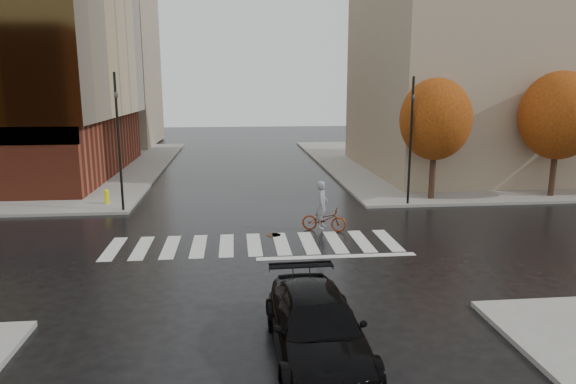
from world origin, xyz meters
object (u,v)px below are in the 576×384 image
Objects in this scene: traffic_light_nw at (118,134)px; fire_hydrant at (107,196)px; sedan at (317,327)px; cyclist at (323,214)px; traffic_light_ne at (411,134)px.

fire_hydrant is at bearing -131.99° from traffic_light_nw.
sedan reaches higher than fire_hydrant.
cyclist is at bearing 77.88° from sedan.
traffic_light_nw is at bearing -53.17° from fire_hydrant.
traffic_light_nw is 1.03× the size of traffic_light_ne.
cyclist is (1.97, 10.48, 0.01)m from sedan.
sedan is 0.79× the size of traffic_light_ne.
traffic_light_ne is at bearing 62.33° from sedan.
traffic_light_ne is (5.22, 4.13, 3.04)m from cyclist.
fire_hydrant is (-8.56, 16.23, -0.18)m from sedan.
fire_hydrant is at bearing -27.81° from traffic_light_ne.
traffic_light_nw reaches higher than fire_hydrant.
sedan is 18.35m from fire_hydrant.
traffic_light_nw is (-7.42, 14.70, 3.17)m from sedan.
traffic_light_nw is 8.69× the size of fire_hydrant.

